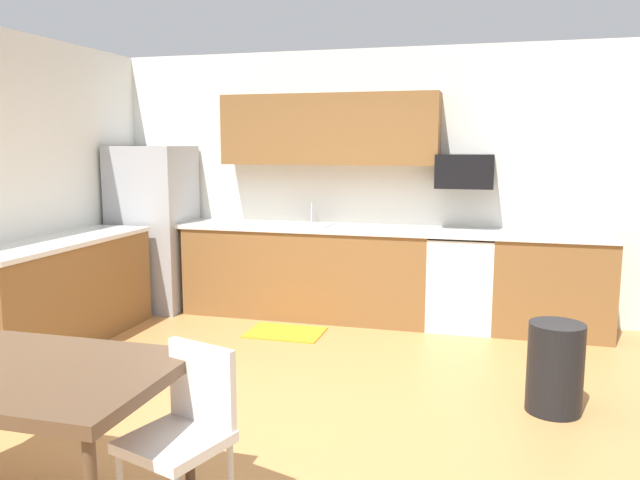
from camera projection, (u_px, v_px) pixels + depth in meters
The scene contains 17 objects.
ground_plane at pixel (281, 410), 4.20m from camera, with size 12.00×12.00×0.00m, color #B77F47.
wall_back at pixel (362, 184), 6.52m from camera, with size 5.80×0.10×2.70m, color silver.
cabinet_run_back at pixel (306, 273), 6.45m from camera, with size 2.50×0.60×0.90m, color brown.
cabinet_run_back_right at pixel (552, 286), 5.84m from camera, with size 1.05×0.60×0.90m, color brown.
cabinet_run_left at pixel (60, 295), 5.49m from camera, with size 0.60×2.00×0.90m, color brown.
countertop_back at pixel (354, 229), 6.25m from camera, with size 4.80×0.64×0.04m, color silver.
countertop_left at pixel (56, 242), 5.42m from camera, with size 0.64×2.00×0.04m, color silver.
upper_cabinets_back at pixel (329, 129), 6.31m from camera, with size 2.20×0.34×0.70m, color brown.
refrigerator at pixel (154, 228), 6.75m from camera, with size 0.76×0.70×1.74m, color #9EA0A5.
oven_range at pixel (460, 281), 6.05m from camera, with size 0.60×0.60×0.91m.
microwave at pixel (465, 171), 5.99m from camera, with size 0.54×0.36×0.32m, color black.
sink_basin at pixel (307, 231), 6.39m from camera, with size 0.48×0.40×0.14m, color #A5A8AD.
sink_faucet at pixel (312, 214), 6.54m from camera, with size 0.02×0.02×0.24m, color #B2B5BA.
dining_table at pixel (18, 379), 2.85m from camera, with size 1.40×0.90×0.76m.
chair_near_table at pixel (186, 424), 2.83m from camera, with size 0.50×0.50×0.85m.
trash_bin at pixel (555, 368), 4.13m from camera, with size 0.36×0.36×0.60m, color black.
floor_mat at pixel (285, 333), 5.90m from camera, with size 0.70×0.50×0.01m, color orange.
Camera 1 is at (1.30, -3.77, 1.75)m, focal length 35.38 mm.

